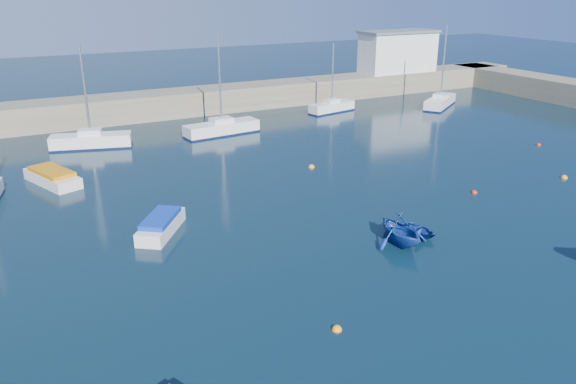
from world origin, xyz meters
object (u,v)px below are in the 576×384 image
harbor_office (398,53)px  sailboat_8 (440,101)px  dinghy_left (401,229)px  sailboat_6 (222,128)px  sailboat_5 (91,140)px  dinghy_center (410,230)px  motorboat_1 (161,225)px  motorboat_2 (52,177)px  sailboat_7 (332,107)px

harbor_office → sailboat_8: bearing=-98.4°
harbor_office → dinghy_left: harbor_office is taller
harbor_office → sailboat_6: 31.03m
sailboat_5 → dinghy_center: (12.97, -27.54, -0.35)m
harbor_office → sailboat_5: sailboat_5 is taller
sailboat_5 → motorboat_1: 20.57m
sailboat_8 → sailboat_6: bearing=56.7°
sailboat_8 → motorboat_2: sailboat_8 is taller
sailboat_6 → motorboat_1: (-11.45, -19.55, -0.15)m
sailboat_8 → dinghy_left: (-27.59, -27.36, 0.29)m
sailboat_5 → motorboat_1: bearing=-163.0°
harbor_office → motorboat_2: (-44.90, -17.91, -4.59)m
sailboat_5 → sailboat_7: bearing=-68.6°
harbor_office → motorboat_2: 48.56m
sailboat_7 → motorboat_1: (-26.05, -23.10, -0.10)m
sailboat_5 → sailboat_6: (11.85, -1.02, -0.02)m
sailboat_7 → motorboat_1: bearing=120.5°
sailboat_5 → dinghy_left: bearing=-141.7°
motorboat_2 → dinghy_center: (17.11, -19.01, -0.19)m
motorboat_1 → sailboat_6: bearing=95.6°
sailboat_5 → dinghy_left: size_ratio=2.61×
sailboat_5 → dinghy_center: sailboat_5 is taller
dinghy_left → sailboat_6: bearing=92.1°
harbor_office → sailboat_5: size_ratio=1.11×
sailboat_7 → sailboat_5: bearing=84.4°
motorboat_2 → dinghy_left: (15.79, -19.73, 0.40)m
sailboat_5 → sailboat_8: bearing=-75.4°
dinghy_left → sailboat_8: bearing=47.3°
motorboat_2 → dinghy_center: size_ratio=1.83×
sailboat_5 → motorboat_1: size_ratio=2.06×
sailboat_7 → dinghy_center: (-13.48, -30.08, -0.28)m
harbor_office → sailboat_7: (-14.30, -6.84, -4.50)m
harbor_office → dinghy_left: size_ratio=2.89×
motorboat_2 → sailboat_5: bearing=43.6°
motorboat_2 → dinghy_left: size_ratio=1.61×
sailboat_6 → dinghy_left: size_ratio=2.75×
dinghy_center → dinghy_left: size_ratio=0.88×
harbor_office → sailboat_6: size_ratio=1.05×
sailboat_7 → sailboat_8: size_ratio=0.82×
sailboat_5 → sailboat_7: 26.57m
motorboat_1 → motorboat_2: motorboat_2 is taller
motorboat_1 → dinghy_center: (12.57, -6.97, -0.18)m
motorboat_1 → motorboat_2: bearing=146.6°
sailboat_8 → harbor_office: bearing=-42.0°
sailboat_8 → motorboat_1: (-38.83, -19.67, -0.12)m
motorboat_1 → motorboat_2: size_ratio=0.79×
motorboat_1 → dinghy_left: dinghy_left is taller
sailboat_5 → motorboat_1: sailboat_5 is taller
motorboat_1 → dinghy_center: 14.37m
harbor_office → sailboat_7: harbor_office is taller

